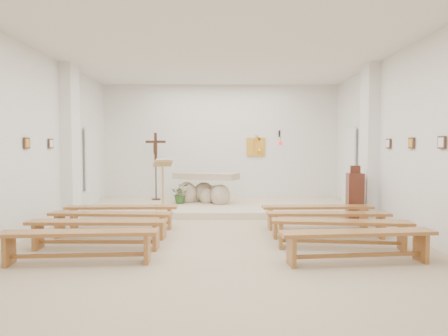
{
  "coord_description": "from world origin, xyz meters",
  "views": [
    {
      "loc": [
        0.07,
        -7.0,
        1.65
      ],
      "look_at": [
        0.09,
        1.6,
        1.2
      ],
      "focal_mm": 32.0,
      "sensor_mm": 36.0,
      "label": 1
    }
  ],
  "objects_px": {
    "crucifix_stand": "(156,161)",
    "bench_left_front": "(122,212)",
    "bench_right_third": "(341,228)",
    "donation_pedestal": "(355,197)",
    "altar": "(205,190)",
    "bench_left_second": "(111,219)",
    "bench_left_fourth": "(79,239)",
    "lectern": "(163,184)",
    "bench_left_third": "(97,228)",
    "bench_right_front": "(317,212)",
    "bench_right_second": "(328,219)",
    "bench_right_fourth": "(357,239)"
  },
  "relations": [
    {
      "from": "crucifix_stand",
      "to": "bench_left_front",
      "type": "distance_m",
      "value": 3.45
    },
    {
      "from": "crucifix_stand",
      "to": "bench_right_third",
      "type": "relative_size",
      "value": 0.85
    },
    {
      "from": "donation_pedestal",
      "to": "bench_left_front",
      "type": "relative_size",
      "value": 0.56
    },
    {
      "from": "altar",
      "to": "bench_left_second",
      "type": "height_order",
      "value": "altar"
    },
    {
      "from": "bench_left_fourth",
      "to": "bench_right_third",
      "type": "bearing_deg",
      "value": 7.77
    },
    {
      "from": "lectern",
      "to": "bench_left_fourth",
      "type": "height_order",
      "value": "lectern"
    },
    {
      "from": "bench_left_front",
      "to": "bench_left_third",
      "type": "xyz_separation_m",
      "value": [
        0.0,
        -1.61,
        0.0
      ]
    },
    {
      "from": "altar",
      "to": "bench_left_second",
      "type": "xyz_separation_m",
      "value": [
        -1.56,
        -3.56,
        -0.14
      ]
    },
    {
      "from": "altar",
      "to": "bench_left_fourth",
      "type": "height_order",
      "value": "altar"
    },
    {
      "from": "altar",
      "to": "bench_right_front",
      "type": "distance_m",
      "value": 3.64
    },
    {
      "from": "crucifix_stand",
      "to": "bench_left_second",
      "type": "xyz_separation_m",
      "value": [
        -0.12,
        -4.13,
        -0.9
      ]
    },
    {
      "from": "altar",
      "to": "crucifix_stand",
      "type": "distance_m",
      "value": 1.72
    },
    {
      "from": "lectern",
      "to": "bench_left_front",
      "type": "relative_size",
      "value": 0.55
    },
    {
      "from": "bench_right_front",
      "to": "lectern",
      "type": "bearing_deg",
      "value": 152.15
    },
    {
      "from": "altar",
      "to": "bench_right_front",
      "type": "relative_size",
      "value": 0.83
    },
    {
      "from": "bench_right_second",
      "to": "altar",
      "type": "bearing_deg",
      "value": 124.81
    },
    {
      "from": "bench_left_fourth",
      "to": "donation_pedestal",
      "type": "bearing_deg",
      "value": 28.85
    },
    {
      "from": "crucifix_stand",
      "to": "donation_pedestal",
      "type": "relative_size",
      "value": 1.53
    },
    {
      "from": "bench_left_front",
      "to": "bench_left_fourth",
      "type": "bearing_deg",
      "value": -92.19
    },
    {
      "from": "lectern",
      "to": "bench_left_front",
      "type": "bearing_deg",
      "value": -128.37
    },
    {
      "from": "crucifix_stand",
      "to": "bench_right_second",
      "type": "height_order",
      "value": "crucifix_stand"
    },
    {
      "from": "bench_left_second",
      "to": "bench_right_second",
      "type": "xyz_separation_m",
      "value": [
        3.93,
        0.0,
        0.0
      ]
    },
    {
      "from": "bench_left_second",
      "to": "bench_right_third",
      "type": "relative_size",
      "value": 1.0
    },
    {
      "from": "altar",
      "to": "bench_left_front",
      "type": "height_order",
      "value": "altar"
    },
    {
      "from": "altar",
      "to": "bench_left_third",
      "type": "distance_m",
      "value": 4.63
    },
    {
      "from": "bench_left_second",
      "to": "lectern",
      "type": "bearing_deg",
      "value": 80.25
    },
    {
      "from": "altar",
      "to": "crucifix_stand",
      "type": "xyz_separation_m",
      "value": [
        -1.43,
        0.57,
        0.76
      ]
    },
    {
      "from": "lectern",
      "to": "bench_left_fourth",
      "type": "relative_size",
      "value": 0.55
    },
    {
      "from": "crucifix_stand",
      "to": "bench_left_fourth",
      "type": "xyz_separation_m",
      "value": [
        -0.12,
        -5.74,
        -0.9
      ]
    },
    {
      "from": "bench_left_front",
      "to": "bench_left_third",
      "type": "distance_m",
      "value": 1.61
    },
    {
      "from": "bench_right_second",
      "to": "bench_left_third",
      "type": "distance_m",
      "value": 4.01
    },
    {
      "from": "bench_left_third",
      "to": "altar",
      "type": "bearing_deg",
      "value": 71.07
    },
    {
      "from": "crucifix_stand",
      "to": "bench_right_front",
      "type": "height_order",
      "value": "crucifix_stand"
    },
    {
      "from": "crucifix_stand",
      "to": "bench_right_second",
      "type": "xyz_separation_m",
      "value": [
        3.81,
        -4.13,
        -0.9
      ]
    },
    {
      "from": "lectern",
      "to": "bench_right_third",
      "type": "bearing_deg",
      "value": -62.48
    },
    {
      "from": "bench_right_second",
      "to": "bench_left_fourth",
      "type": "height_order",
      "value": "same"
    },
    {
      "from": "bench_left_third",
      "to": "bench_right_third",
      "type": "bearing_deg",
      "value": 0.69
    },
    {
      "from": "bench_right_front",
      "to": "bench_right_fourth",
      "type": "bearing_deg",
      "value": -92.06
    },
    {
      "from": "crucifix_stand",
      "to": "bench_right_front",
      "type": "bearing_deg",
      "value": -34.9
    },
    {
      "from": "bench_right_third",
      "to": "bench_right_fourth",
      "type": "distance_m",
      "value": 0.8
    },
    {
      "from": "bench_right_front",
      "to": "bench_right_fourth",
      "type": "xyz_separation_m",
      "value": [
        -0.0,
        -2.41,
        0.0
      ]
    },
    {
      "from": "lectern",
      "to": "altar",
      "type": "bearing_deg",
      "value": 30.96
    },
    {
      "from": "bench_left_fourth",
      "to": "altar",
      "type": "bearing_deg",
      "value": 69.47
    },
    {
      "from": "bench_right_front",
      "to": "donation_pedestal",
      "type": "bearing_deg",
      "value": 34.69
    },
    {
      "from": "bench_right_front",
      "to": "bench_left_front",
      "type": "bearing_deg",
      "value": 177.94
    },
    {
      "from": "bench_left_front",
      "to": "bench_right_front",
      "type": "bearing_deg",
      "value": -2.19
    },
    {
      "from": "donation_pedestal",
      "to": "bench_right_front",
      "type": "bearing_deg",
      "value": -138.38
    },
    {
      "from": "bench_right_front",
      "to": "bench_left_third",
      "type": "height_order",
      "value": "same"
    },
    {
      "from": "donation_pedestal",
      "to": "bench_left_fourth",
      "type": "xyz_separation_m",
      "value": [
        -4.93,
        -3.16,
        -0.2
      ]
    },
    {
      "from": "lectern",
      "to": "bench_right_fourth",
      "type": "relative_size",
      "value": 0.55
    }
  ]
}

